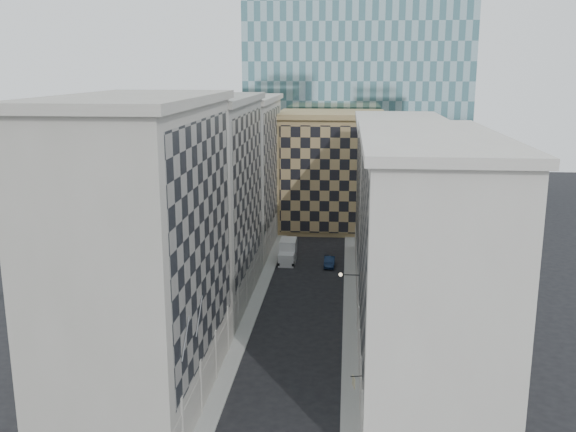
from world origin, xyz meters
The scene contains 14 objects.
sidewalk_west centered at (-5.25, 30.00, 0.07)m, with size 1.50×100.00×0.15m, color gray.
sidewalk_east centered at (5.25, 30.00, 0.07)m, with size 1.50×100.00×0.15m, color gray.
bldg_left_a centered at (-10.88, 11.00, 11.82)m, with size 10.80×22.80×23.70m.
bldg_left_b centered at (-10.88, 33.00, 11.32)m, with size 10.80×22.80×22.70m.
bldg_left_c centered at (-10.88, 55.00, 10.83)m, with size 10.80×22.80×21.70m.
bldg_right_a centered at (10.88, 15.00, 10.32)m, with size 10.80×26.80×20.70m.
bldg_right_b centered at (10.89, 42.00, 9.85)m, with size 10.80×28.80×19.70m.
tan_block centered at (2.00, 67.90, 9.44)m, with size 16.80×14.80×18.80m.
church_tower centered at (0.00, 82.00, 26.95)m, with size 7.20×7.20×51.50m.
flagpoles_left centered at (-5.90, 6.00, 8.00)m, with size 0.10×6.33×2.33m.
bracket_lamp centered at (4.38, 24.00, 6.20)m, with size 1.98×0.36×0.36m.
box_truck centered at (-3.14, 47.79, 1.27)m, with size 2.17×5.32×2.92m.
dark_car centered at (2.53, 46.20, 0.65)m, with size 1.38×3.95×1.30m, color #0F1E39.
shop_sign centered at (5.41, 7.03, 3.83)m, with size 0.88×0.78×0.86m.
Camera 1 is at (4.62, -35.02, 25.65)m, focal length 40.00 mm.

